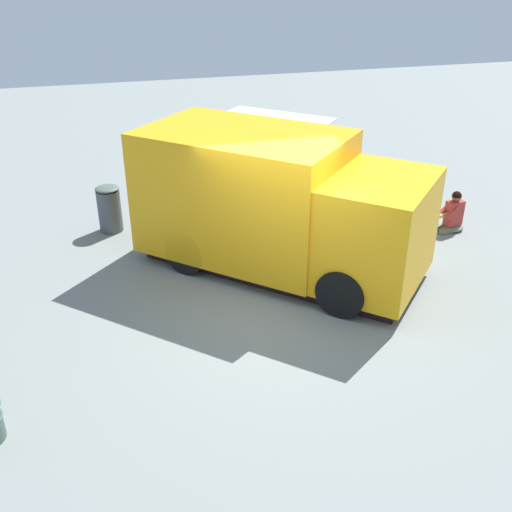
{
  "coord_description": "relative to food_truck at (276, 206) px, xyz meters",
  "views": [
    {
      "loc": [
        -7.89,
        2.71,
        5.28
      ],
      "look_at": [
        -0.48,
        0.6,
        1.27
      ],
      "focal_mm": 41.12,
      "sensor_mm": 36.0,
      "label": 1
    }
  ],
  "objects": [
    {
      "name": "ground_plane",
      "position": [
        -1.41,
        0.31,
        -1.2
      ],
      "size": [
        40.0,
        40.0,
        0.0
      ],
      "primitive_type": "plane",
      "color": "gray"
    },
    {
      "name": "food_truck",
      "position": [
        0.0,
        0.0,
        0.0
      ],
      "size": [
        5.18,
        5.23,
        2.48
      ],
      "color": "#EEA312",
      "rests_on": "ground_plane"
    },
    {
      "name": "person_customer",
      "position": [
        0.48,
        -4.06,
        -0.87
      ],
      "size": [
        0.52,
        0.81,
        0.87
      ],
      "color": "#696D58",
      "rests_on": "ground_plane"
    },
    {
      "name": "trash_bin",
      "position": [
        2.43,
        2.88,
        -0.69
      ],
      "size": [
        0.49,
        0.49,
        1.0
      ],
      "color": "#464D55",
      "rests_on": "ground_plane"
    }
  ]
}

